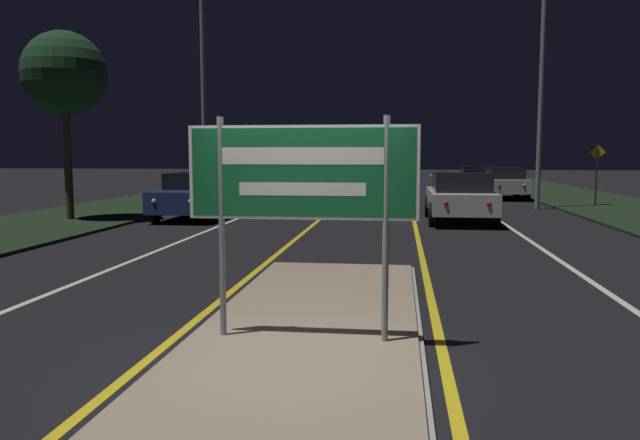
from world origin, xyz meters
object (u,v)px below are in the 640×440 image
object	(u,v)px
car_approaching_0	(195,195)
car_receding_1	(504,182)
car_receding_2	(474,176)
car_approaching_2	(350,172)
streetlight_left_near	(202,16)
car_receding_0	(460,196)
car_approaching_1	(274,179)
streetlight_right_near	(543,36)
warning_sign	(597,169)
highway_sign	(302,181)

from	to	relation	value
car_approaching_0	car_receding_1	bearing A→B (deg)	42.50
car_receding_2	car_approaching_2	xyz separation A→B (m)	(-8.26, 7.94, 0.01)
streetlight_left_near	car_receding_0	distance (m)	11.84
car_receding_0	car_approaching_0	bearing A→B (deg)	179.93
car_approaching_1	streetlight_right_near	bearing A→B (deg)	-36.70
car_receding_1	car_approaching_1	world-z (taller)	car_receding_1
streetlight_left_near	car_approaching_1	distance (m)	12.17
car_receding_0	warning_sign	size ratio (longest dim) A/B	1.90
car_approaching_1	warning_sign	distance (m)	16.41
car_receding_0	car_receding_1	size ratio (longest dim) A/B	1.05
streetlight_left_near	streetlight_right_near	world-z (taller)	streetlight_right_near
highway_sign	streetlight_left_near	xyz separation A→B (m)	(-6.39, 16.65, 5.41)
car_receding_0	car_receding_1	distance (m)	10.99
car_receding_2	car_receding_1	bearing A→B (deg)	-87.92
streetlight_right_near	car_approaching_2	world-z (taller)	streetlight_right_near
streetlight_right_near	warning_sign	xyz separation A→B (m)	(2.56, 1.47, -4.93)
car_receding_2	car_approaching_2	world-z (taller)	car_approaching_2
car_approaching_0	car_approaching_1	xyz separation A→B (m)	(-0.17, 13.84, -0.00)
streetlight_right_near	car_approaching_1	size ratio (longest dim) A/B	2.52
car_receding_1	car_receding_2	distance (m)	8.92
streetlight_left_near	warning_sign	size ratio (longest dim) A/B	4.41
streetlight_right_near	car_receding_2	size ratio (longest dim) A/B	2.45
car_receding_2	car_approaching_2	distance (m)	11.46
streetlight_left_near	car_approaching_0	distance (m)	7.41
car_receding_2	car_approaching_1	xyz separation A→B (m)	(-11.36, -5.64, 0.02)
car_approaching_0	warning_sign	size ratio (longest dim) A/B	1.74
car_receding_0	warning_sign	xyz separation A→B (m)	(5.92, 6.35, 0.72)
streetlight_left_near	car_approaching_1	size ratio (longest dim) A/B	2.50
car_receding_1	car_approaching_0	distance (m)	15.62
car_receding_0	car_receding_2	size ratio (longest dim) A/B	1.05
car_receding_1	streetlight_right_near	bearing A→B (deg)	-86.65
streetlight_left_near	streetlight_right_near	size ratio (longest dim) A/B	0.99
highway_sign	streetlight_right_near	bearing A→B (deg)	70.83
streetlight_left_near	car_receding_2	xyz separation A→B (m)	(11.98, 15.93, -6.48)
highway_sign	streetlight_left_near	world-z (taller)	streetlight_left_near
highway_sign	car_receding_0	xyz separation A→B (m)	(2.90, 13.10, -1.01)
streetlight_left_near	car_approaching_0	bearing A→B (deg)	-77.43
streetlight_right_near	car_receding_0	xyz separation A→B (m)	(-3.36, -4.89, -5.64)
warning_sign	car_receding_0	bearing A→B (deg)	-132.97
car_receding_1	car_approaching_2	size ratio (longest dim) A/B	1.04
car_receding_1	car_approaching_0	world-z (taller)	car_receding_1
warning_sign	car_approaching_2	bearing A→B (deg)	118.58
car_approaching_1	car_approaching_2	bearing A→B (deg)	77.12
car_receding_0	car_approaching_1	world-z (taller)	car_receding_0
car_receding_2	warning_sign	world-z (taller)	warning_sign
highway_sign	warning_sign	bearing A→B (deg)	65.63
highway_sign	car_receding_1	distance (m)	24.42
warning_sign	car_approaching_1	bearing A→B (deg)	152.81
highway_sign	car_approaching_0	world-z (taller)	highway_sign
car_receding_0	car_receding_1	bearing A→B (deg)	74.03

